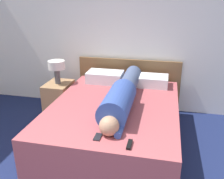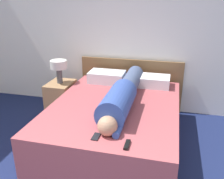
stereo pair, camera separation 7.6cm
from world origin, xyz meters
The scene contains 10 objects.
wall_back centered at (0.00, 3.30, 1.30)m, with size 6.32×0.06×2.60m.
bed centered at (0.08, 2.13, 0.27)m, with size 1.55×2.03×0.54m.
headboard centered at (0.08, 3.23, 0.42)m, with size 1.67×0.04×0.84m.
nightstand centered at (-0.95, 2.72, 0.27)m, with size 0.37×0.48×0.53m.
table_lamp centered at (-0.95, 2.72, 0.80)m, with size 0.25×0.25×0.36m.
person_lying centered at (0.18, 2.12, 0.68)m, with size 0.31×1.79×0.31m.
pillow_near_headboard centered at (-0.24, 2.91, 0.63)m, with size 0.54×0.34×0.17m.
pillow_second centered at (0.45, 2.91, 0.62)m, with size 0.51×0.34×0.15m.
tv_remote centered at (0.40, 1.26, 0.56)m, with size 0.04×0.15×0.02m.
cell_phone centered at (0.08, 1.33, 0.55)m, with size 0.06×0.13×0.01m.
Camera 1 is at (0.66, -0.64, 1.82)m, focal length 40.00 mm.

